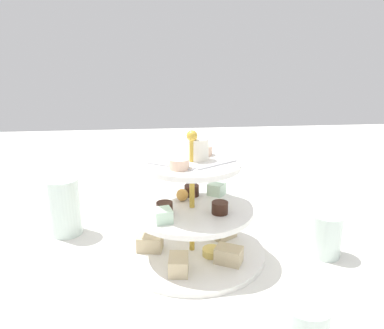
{
  "coord_description": "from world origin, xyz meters",
  "views": [
    {
      "loc": [
        -0.07,
        -0.67,
        0.39
      ],
      "look_at": [
        0.0,
        0.0,
        0.18
      ],
      "focal_mm": 35.8,
      "sensor_mm": 36.0,
      "label": 1
    }
  ],
  "objects_px": {
    "water_glass_short_left": "(306,326)",
    "tiered_serving_stand": "(192,220)",
    "butter_knife_left": "(209,191)",
    "water_glass_tall_right": "(64,207)",
    "water_glass_mid_back": "(326,235)"
  },
  "relations": [
    {
      "from": "water_glass_short_left",
      "to": "tiered_serving_stand",
      "type": "bearing_deg",
      "value": 116.16
    },
    {
      "from": "water_glass_tall_right",
      "to": "butter_knife_left",
      "type": "xyz_separation_m",
      "value": [
        0.35,
        0.21,
        -0.06
      ]
    },
    {
      "from": "water_glass_tall_right",
      "to": "water_glass_mid_back",
      "type": "bearing_deg",
      "value": -15.49
    },
    {
      "from": "water_glass_mid_back",
      "to": "butter_knife_left",
      "type": "bearing_deg",
      "value": 116.32
    },
    {
      "from": "tiered_serving_stand",
      "to": "butter_knife_left",
      "type": "xyz_separation_m",
      "value": [
        0.08,
        0.33,
        -0.07
      ]
    },
    {
      "from": "water_glass_short_left",
      "to": "water_glass_mid_back",
      "type": "relative_size",
      "value": 0.79
    },
    {
      "from": "water_glass_tall_right",
      "to": "tiered_serving_stand",
      "type": "bearing_deg",
      "value": -23.56
    },
    {
      "from": "water_glass_short_left",
      "to": "water_glass_mid_back",
      "type": "xyz_separation_m",
      "value": [
        0.13,
        0.23,
        0.01
      ]
    },
    {
      "from": "tiered_serving_stand",
      "to": "water_glass_tall_right",
      "type": "relative_size",
      "value": 2.27
    },
    {
      "from": "water_glass_tall_right",
      "to": "water_glass_short_left",
      "type": "relative_size",
      "value": 1.84
    },
    {
      "from": "butter_knife_left",
      "to": "tiered_serving_stand",
      "type": "bearing_deg",
      "value": 78.95
    },
    {
      "from": "water_glass_tall_right",
      "to": "water_glass_mid_back",
      "type": "xyz_separation_m",
      "value": [
        0.52,
        -0.14,
        -0.02
      ]
    },
    {
      "from": "water_glass_tall_right",
      "to": "water_glass_short_left",
      "type": "distance_m",
      "value": 0.54
    },
    {
      "from": "water_glass_tall_right",
      "to": "water_glass_short_left",
      "type": "height_order",
      "value": "water_glass_tall_right"
    },
    {
      "from": "tiered_serving_stand",
      "to": "water_glass_short_left",
      "type": "relative_size",
      "value": 4.19
    }
  ]
}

